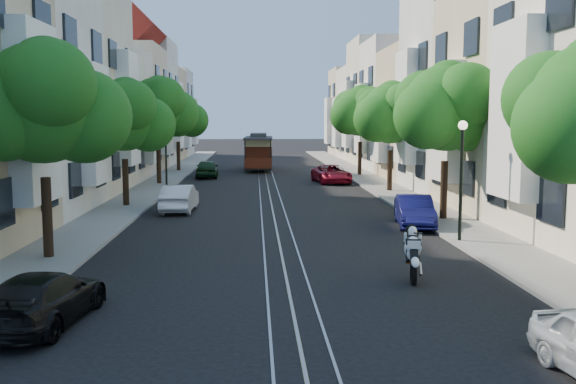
{
  "coord_description": "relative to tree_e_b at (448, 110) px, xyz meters",
  "views": [
    {
      "loc": [
        -0.84,
        -17.75,
        4.31
      ],
      "look_at": [
        0.37,
        5.49,
        1.68
      ],
      "focal_mm": 40.0,
      "sensor_mm": 36.0,
      "label": 1
    }
  ],
  "objects": [
    {
      "name": "ground",
      "position": [
        -7.26,
        19.02,
        -4.73
      ],
      "size": [
        200.0,
        200.0,
        0.0
      ],
      "primitive_type": "plane",
      "color": "black",
      "rests_on": "ground"
    },
    {
      "name": "sidewalk_east",
      "position": [
        -0.01,
        19.02,
        -4.67
      ],
      "size": [
        2.5,
        80.0,
        0.12
      ],
      "primitive_type": "cube",
      "color": "gray",
      "rests_on": "ground"
    },
    {
      "name": "sidewalk_west",
      "position": [
        -14.51,
        19.02,
        -4.67
      ],
      "size": [
        2.5,
        80.0,
        0.12
      ],
      "primitive_type": "cube",
      "color": "gray",
      "rests_on": "ground"
    },
    {
      "name": "rail_left",
      "position": [
        -7.81,
        19.02,
        -4.72
      ],
      "size": [
        0.06,
        80.0,
        0.02
      ],
      "primitive_type": "cube",
      "color": "gray",
      "rests_on": "ground"
    },
    {
      "name": "rail_slot",
      "position": [
        -7.26,
        19.02,
        -4.72
      ],
      "size": [
        0.06,
        80.0,
        0.02
      ],
      "primitive_type": "cube",
      "color": "gray",
      "rests_on": "ground"
    },
    {
      "name": "rail_right",
      "position": [
        -6.71,
        19.02,
        -4.72
      ],
      "size": [
        0.06,
        80.0,
        0.02
      ],
      "primitive_type": "cube",
      "color": "gray",
      "rests_on": "ground"
    },
    {
      "name": "lane_line",
      "position": [
        -7.26,
        19.02,
        -4.73
      ],
      "size": [
        0.08,
        80.0,
        0.01
      ],
      "primitive_type": "cube",
      "color": "tan",
      "rests_on": "ground"
    },
    {
      "name": "townhouses_east",
      "position": [
        4.61,
        18.94,
        0.45
      ],
      "size": [
        7.75,
        72.0,
        12.0
      ],
      "color": "beige",
      "rests_on": "ground"
    },
    {
      "name": "townhouses_west",
      "position": [
        -19.13,
        18.94,
        0.35
      ],
      "size": [
        7.75,
        72.0,
        11.76
      ],
      "color": "silver",
      "rests_on": "ground"
    },
    {
      "name": "tree_e_b",
      "position": [
        0.0,
        0.0,
        0.0
      ],
      "size": [
        4.93,
        4.08,
        6.68
      ],
      "color": "black",
      "rests_on": "ground"
    },
    {
      "name": "tree_e_c",
      "position": [
        -0.0,
        11.0,
        -0.13
      ],
      "size": [
        4.84,
        3.99,
        6.52
      ],
      "color": "black",
      "rests_on": "ground"
    },
    {
      "name": "tree_e_d",
      "position": [
        0.0,
        22.0,
        0.13
      ],
      "size": [
        5.01,
        4.16,
        6.85
      ],
      "color": "black",
      "rests_on": "ground"
    },
    {
      "name": "tree_w_a",
      "position": [
        -14.4,
        -7.0,
        0.0
      ],
      "size": [
        4.93,
        4.08,
        6.68
      ],
      "color": "black",
      "rests_on": "ground"
    },
    {
      "name": "tree_w_b",
      "position": [
        -14.4,
        5.0,
        -0.34
      ],
      "size": [
        4.72,
        3.87,
        6.27
      ],
      "color": "black",
      "rests_on": "ground"
    },
    {
      "name": "tree_w_c",
      "position": [
        -14.4,
        16.0,
        0.34
      ],
      "size": [
        5.13,
        4.28,
        7.09
      ],
      "color": "black",
      "rests_on": "ground"
    },
    {
      "name": "tree_w_d",
      "position": [
        -14.4,
        27.0,
        -0.13
      ],
      "size": [
        4.84,
        3.99,
        6.52
      ],
      "color": "black",
      "rests_on": "ground"
    },
    {
      "name": "lamp_east",
      "position": [
        -0.96,
        -4.98,
        -1.89
      ],
      "size": [
        0.32,
        0.32,
        4.16
      ],
      "color": "black",
      "rests_on": "ground"
    },
    {
      "name": "lamp_west",
      "position": [
        -13.56,
        13.02,
        -1.89
      ],
      "size": [
        0.32,
        0.32,
        4.16
      ],
      "color": "black",
      "rests_on": "ground"
    },
    {
      "name": "sportbike_rider",
      "position": [
        -3.86,
        -9.92,
        -3.92
      ],
      "size": [
        0.7,
        1.9,
        1.47
      ],
      "rotation": [
        0.0,
        0.0,
        -0.16
      ],
      "color": "black",
      "rests_on": "ground"
    },
    {
      "name": "cable_car",
      "position": [
        -7.76,
        28.27,
        -3.02
      ],
      "size": [
        2.56,
        7.58,
        2.89
      ],
      "rotation": [
        0.0,
        0.0,
        -0.03
      ],
      "color": "black",
      "rests_on": "ground"
    },
    {
      "name": "parked_car_e_mid",
      "position": [
        -1.66,
        -1.37,
        -4.1
      ],
      "size": [
        1.83,
        3.99,
        1.27
      ],
      "primitive_type": "imported",
      "rotation": [
        0.0,
        0.0,
        -0.13
      ],
      "color": "#0E0E47",
      "rests_on": "ground"
    },
    {
      "name": "parked_car_e_far",
      "position": [
        -2.86,
        16.8,
        -4.11
      ],
      "size": [
        2.63,
        4.7,
        1.24
      ],
      "primitive_type": "imported",
      "rotation": [
        0.0,
        0.0,
        0.13
      ],
      "color": "maroon",
      "rests_on": "ground"
    },
    {
      "name": "parked_car_w_near",
      "position": [
        -12.57,
        -13.34,
        -4.16
      ],
      "size": [
        2.07,
        4.11,
        1.15
      ],
      "primitive_type": "imported",
      "rotation": [
        0.0,
        0.0,
        3.02
      ],
      "color": "black",
      "rests_on": "ground"
    },
    {
      "name": "parked_car_w_mid",
      "position": [
        -11.66,
        3.47,
        -4.09
      ],
      "size": [
        1.49,
        3.93,
        1.28
      ],
      "primitive_type": "imported",
      "rotation": [
        0.0,
        0.0,
        3.11
      ],
      "color": "silver",
      "rests_on": "ground"
    },
    {
      "name": "parked_car_w_far",
      "position": [
        -11.66,
        21.22,
        -4.05
      ],
      "size": [
        1.72,
        4.04,
        1.36
      ],
      "primitive_type": "imported",
      "rotation": [
        0.0,
        0.0,
        3.17
      ],
      "color": "black",
      "rests_on": "ground"
    }
  ]
}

